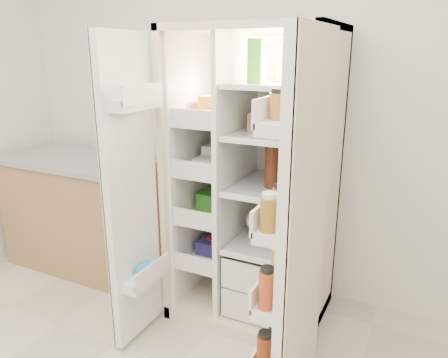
% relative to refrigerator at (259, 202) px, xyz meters
% --- Properties ---
extents(wall_back, '(4.00, 0.02, 2.70)m').
position_rel_refrigerator_xyz_m(wall_back, '(-0.15, 0.35, 0.61)').
color(wall_back, white).
rests_on(wall_back, floor).
extents(refrigerator, '(0.92, 0.70, 1.80)m').
position_rel_refrigerator_xyz_m(refrigerator, '(0.00, 0.00, 0.00)').
color(refrigerator, beige).
rests_on(refrigerator, floor).
extents(freezer_door, '(0.15, 0.40, 1.72)m').
position_rel_refrigerator_xyz_m(freezer_door, '(-0.52, -0.60, 0.15)').
color(freezer_door, white).
rests_on(freezer_door, floor).
extents(fridge_door, '(0.17, 0.58, 1.72)m').
position_rel_refrigerator_xyz_m(fridge_door, '(0.46, -0.70, 0.13)').
color(fridge_door, white).
rests_on(fridge_door, floor).
extents(kitchen_counter, '(1.21, 0.65, 0.88)m').
position_rel_refrigerator_xyz_m(kitchen_counter, '(-1.45, -0.04, -0.30)').
color(kitchen_counter, '#9B734D').
rests_on(kitchen_counter, floor).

